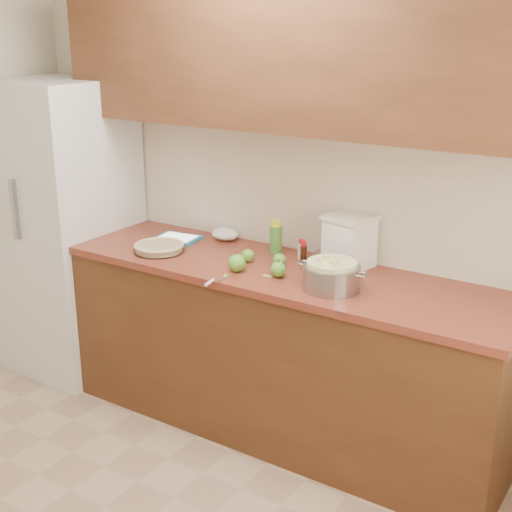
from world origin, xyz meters
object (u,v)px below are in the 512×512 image
Objects in this scene: pie at (159,247)px; flour_canister at (350,241)px; colander at (331,276)px; tablet at (177,238)px.

flour_canister reaches higher than pie.
flour_canister is at bearing 19.58° from pie.
colander reaches higher than tablet.
pie is 1.04× the size of flour_canister.
pie is 1.06× the size of tablet.
pie is at bearing -179.47° from colander.
tablet is (-1.10, 0.21, -0.06)m from colander.
colander is 1.35× the size of flour_canister.
flour_canister is 1.05m from tablet.
pie is 1.05m from colander.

